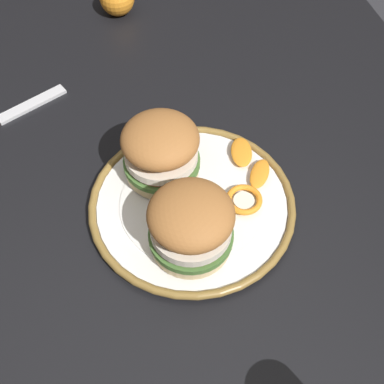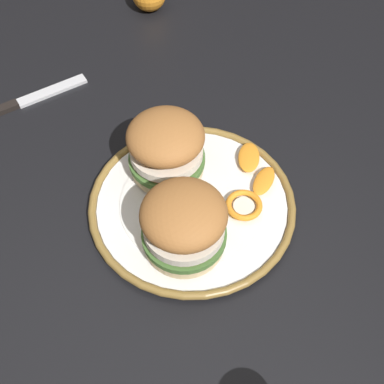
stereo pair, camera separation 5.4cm
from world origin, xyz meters
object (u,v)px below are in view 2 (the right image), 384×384
Objects in this scene: dinner_plate at (192,204)px; sandwich_half_left at (184,224)px; table_knife at (20,103)px; sandwich_half_right at (166,147)px; dining_table at (169,270)px.

sandwich_half_left is at bearing -15.31° from dinner_plate.
dinner_plate is at bearing 47.31° from table_knife.
sandwich_half_left is 0.60× the size of table_knife.
dinner_plate reaches higher than table_knife.
sandwich_half_right is at bearing 52.39° from table_knife.
table_knife reaches higher than dining_table.
sandwich_half_left is 0.42m from table_knife.
sandwich_half_right reaches higher than dinner_plate.
sandwich_half_right is (-0.13, 0.01, 0.15)m from dining_table.
sandwich_half_left is 0.92× the size of sandwich_half_right.
dinner_plate is (-0.06, 0.04, 0.09)m from dining_table.
dinner_plate reaches higher than dining_table.
dinner_plate is at bearing 164.69° from sandwich_half_left.
dinner_plate is at bearing 25.06° from sandwich_half_right.
sandwich_half_left reaches higher than table_knife.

